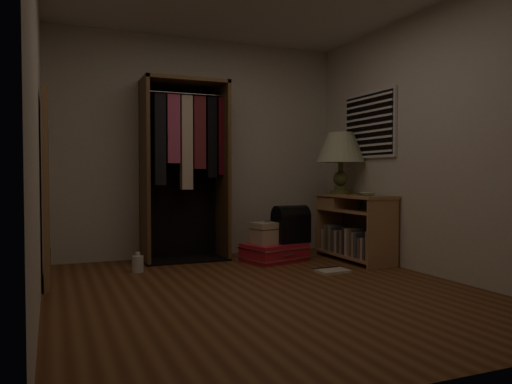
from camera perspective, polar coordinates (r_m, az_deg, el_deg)
ground at (r=4.28m, az=1.17°, el=-11.24°), size 4.00×4.00×0.00m
room_walls at (r=4.27m, az=1.88°, el=9.00°), size 3.52×4.02×2.60m
console_bookshelf at (r=5.85m, az=10.92°, el=-3.79°), size 0.42×1.12×0.75m
open_wardrobe at (r=5.78m, az=-7.91°, el=4.26°), size 1.00×0.50×2.05m
floor_mirror at (r=4.82m, az=-22.84°, el=0.30°), size 0.06×0.80×1.70m
pink_suitcase at (r=5.67m, az=2.10°, el=-6.89°), size 0.79×0.66×0.21m
train_case at (r=5.61m, az=1.40°, el=-4.67°), size 0.40×0.32×0.26m
black_bag at (r=5.70m, az=3.99°, el=-3.60°), size 0.41×0.29×0.42m
table_lamp at (r=6.05m, az=9.67°, el=4.86°), size 0.73×0.73×0.73m
brass_tray at (r=5.76m, az=11.43°, el=-0.26°), size 0.32×0.32×0.01m
ceramic_bowl at (r=5.50m, az=12.65°, el=-0.24°), size 0.22×0.22×0.04m
white_jug at (r=5.20m, az=-13.36°, el=-7.97°), size 0.15×0.15×0.20m
floor_book at (r=5.14m, az=8.54°, el=-8.86°), size 0.33×0.27×0.03m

